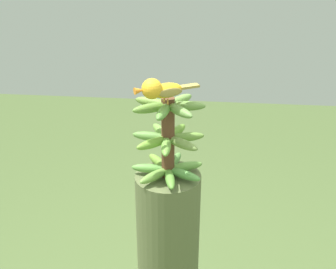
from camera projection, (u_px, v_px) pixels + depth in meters
name	position (u px, v px, depth m)	size (l,w,h in m)	color
banana_bunch	(168.00, 139.00, 1.56)	(0.26, 0.27, 0.30)	brown
perched_bird	(159.00, 90.00, 1.42)	(0.21, 0.13, 0.09)	#C68933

